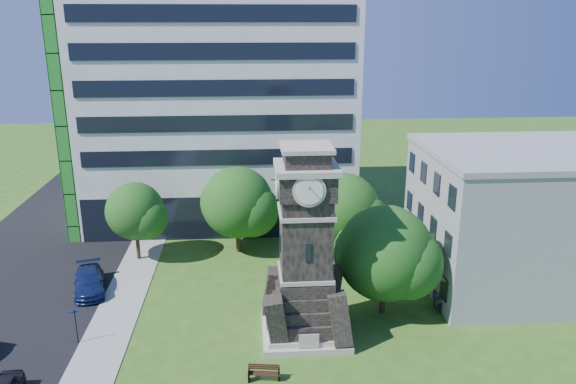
{
  "coord_description": "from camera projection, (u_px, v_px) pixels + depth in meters",
  "views": [
    {
      "loc": [
        -0.3,
        -29.43,
        19.21
      ],
      "look_at": [
        2.26,
        6.65,
        7.99
      ],
      "focal_mm": 35.0,
      "sensor_mm": 36.0,
      "label": 1
    }
  ],
  "objects": [
    {
      "name": "office_low",
      "position": [
        527.0,
        218.0,
        41.17
      ],
      "size": [
        15.2,
        12.2,
        10.4
      ],
      "color": "gray",
      "rests_on": "ground"
    },
    {
      "name": "tree_nw",
      "position": [
        136.0,
        213.0,
        45.6
      ],
      "size": [
        5.18,
        4.71,
        6.6
      ],
      "rotation": [
        0.0,
        0.0,
        -0.16
      ],
      "color": "#332114",
      "rests_on": "ground"
    },
    {
      "name": "office_tall",
      "position": [
        217.0,
        72.0,
        53.94
      ],
      "size": [
        26.2,
        15.11,
        28.6
      ],
      "color": "white",
      "rests_on": "ground"
    },
    {
      "name": "car_east_lot",
      "position": [
        475.0,
        299.0,
        38.45
      ],
      "size": [
        6.17,
        4.37,
        1.56
      ],
      "primitive_type": "imported",
      "rotation": [
        0.0,
        0.0,
        1.22
      ],
      "color": "#58575D",
      "rests_on": "ground"
    },
    {
      "name": "park_bench",
      "position": [
        264.0,
        372.0,
        31.04
      ],
      "size": [
        1.76,
        0.47,
        0.91
      ],
      "rotation": [
        0.0,
        0.0,
        -0.14
      ],
      "color": "black",
      "rests_on": "ground"
    },
    {
      "name": "street_sign",
      "position": [
        76.0,
        322.0,
        34.29
      ],
      "size": [
        0.55,
        0.05,
        2.29
      ],
      "rotation": [
        0.0,
        0.0,
        0.31
      ],
      "color": "black",
      "rests_on": "ground"
    },
    {
      "name": "tree_east",
      "position": [
        386.0,
        255.0,
        37.11
      ],
      "size": [
        7.04,
        6.4,
        7.58
      ],
      "rotation": [
        0.0,
        0.0,
        0.2
      ],
      "color": "#332114",
      "rests_on": "ground"
    },
    {
      "name": "ground",
      "position": [
        258.0,
        352.0,
        33.75
      ],
      "size": [
        160.0,
        160.0,
        0.0
      ],
      "primitive_type": "plane",
      "color": "#305618",
      "rests_on": "ground"
    },
    {
      "name": "car_street_north",
      "position": [
        89.0,
        281.0,
        41.13
      ],
      "size": [
        3.34,
        5.52,
        1.5
      ],
      "primitive_type": "imported",
      "rotation": [
        0.0,
        0.0,
        0.26
      ],
      "color": "navy",
      "rests_on": "ground"
    },
    {
      "name": "sidewalk",
      "position": [
        116.0,
        315.0,
        37.86
      ],
      "size": [
        3.0,
        70.0,
        0.06
      ],
      "primitive_type": "cube",
      "color": "gray",
      "rests_on": "ground"
    },
    {
      "name": "tree_ne",
      "position": [
        344.0,
        212.0,
        44.94
      ],
      "size": [
        6.49,
        5.9,
        7.53
      ],
      "rotation": [
        0.0,
        0.0,
        -0.42
      ],
      "color": "#332114",
      "rests_on": "ground"
    },
    {
      "name": "tree_nc",
      "position": [
        238.0,
        204.0,
        47.06
      ],
      "size": [
        6.65,
        6.05,
        7.47
      ],
      "rotation": [
        0.0,
        0.0,
        0.24
      ],
      "color": "#332114",
      "rests_on": "ground"
    },
    {
      "name": "clock_tower",
      "position": [
        305.0,
        256.0,
        34.29
      ],
      "size": [
        5.4,
        5.4,
        12.22
      ],
      "color": "#BAB1A2",
      "rests_on": "ground"
    }
  ]
}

